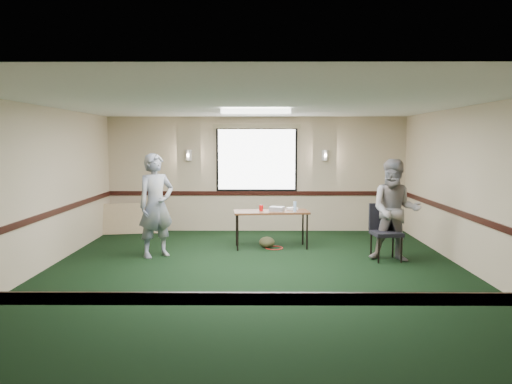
{
  "coord_description": "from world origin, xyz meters",
  "views": [
    {
      "loc": [
        0.05,
        -7.75,
        2.11
      ],
      "look_at": [
        0.0,
        1.3,
        1.2
      ],
      "focal_mm": 35.0,
      "sensor_mm": 36.0,
      "label": 1
    }
  ],
  "objects_px": {
    "projector": "(277,209)",
    "person_left": "(156,205)",
    "conference_chair": "(384,227)",
    "folding_table": "(271,214)",
    "person_right": "(395,210)"
  },
  "relations": [
    {
      "from": "folding_table",
      "to": "projector",
      "type": "bearing_deg",
      "value": -16.95
    },
    {
      "from": "person_right",
      "to": "folding_table",
      "type": "bearing_deg",
      "value": 167.7
    },
    {
      "from": "conference_chair",
      "to": "person_left",
      "type": "bearing_deg",
      "value": 171.62
    },
    {
      "from": "projector",
      "to": "person_right",
      "type": "height_order",
      "value": "person_right"
    },
    {
      "from": "folding_table",
      "to": "person_right",
      "type": "relative_size",
      "value": 0.84
    },
    {
      "from": "folding_table",
      "to": "conference_chair",
      "type": "height_order",
      "value": "conference_chair"
    },
    {
      "from": "projector",
      "to": "conference_chair",
      "type": "bearing_deg",
      "value": -8.82
    },
    {
      "from": "projector",
      "to": "conference_chair",
      "type": "relative_size",
      "value": 0.27
    },
    {
      "from": "projector",
      "to": "person_left",
      "type": "height_order",
      "value": "person_left"
    },
    {
      "from": "folding_table",
      "to": "person_right",
      "type": "bearing_deg",
      "value": -31.86
    },
    {
      "from": "projector",
      "to": "person_right",
      "type": "bearing_deg",
      "value": -10.26
    },
    {
      "from": "projector",
      "to": "conference_chair",
      "type": "height_order",
      "value": "conference_chair"
    },
    {
      "from": "projector",
      "to": "conference_chair",
      "type": "xyz_separation_m",
      "value": [
        1.91,
        -0.94,
        -0.2
      ]
    },
    {
      "from": "folding_table",
      "to": "conference_chair",
      "type": "relative_size",
      "value": 1.53
    },
    {
      "from": "person_right",
      "to": "person_left",
      "type": "bearing_deg",
      "value": -169.58
    }
  ]
}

